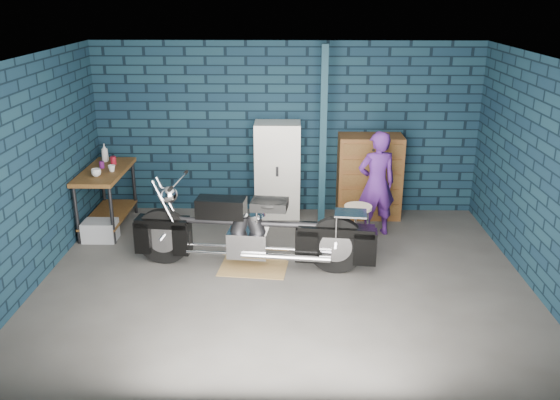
{
  "coord_description": "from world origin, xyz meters",
  "views": [
    {
      "loc": [
        0.09,
        -6.65,
        3.41
      ],
      "look_at": [
        -0.05,
        0.3,
        0.94
      ],
      "focal_mm": 38.0,
      "sensor_mm": 36.0,
      "label": 1
    }
  ],
  "objects_px": {
    "storage_bin": "(100,231)",
    "locker": "(278,170)",
    "motorcycle": "(253,225)",
    "tool_chest": "(369,177)",
    "shop_stool": "(357,229)",
    "person": "(377,184)",
    "workbench": "(107,199)"
  },
  "relations": [
    {
      "from": "locker",
      "to": "shop_stool",
      "type": "xyz_separation_m",
      "value": [
        1.12,
        -1.4,
        -0.41
      ]
    },
    {
      "from": "workbench",
      "to": "motorcycle",
      "type": "height_order",
      "value": "motorcycle"
    },
    {
      "from": "motorcycle",
      "to": "locker",
      "type": "xyz_separation_m",
      "value": [
        0.26,
        1.9,
        0.17
      ]
    },
    {
      "from": "motorcycle",
      "to": "person",
      "type": "xyz_separation_m",
      "value": [
        1.71,
        1.17,
        0.19
      ]
    },
    {
      "from": "workbench",
      "to": "tool_chest",
      "type": "bearing_deg",
      "value": 8.06
    },
    {
      "from": "locker",
      "to": "person",
      "type": "bearing_deg",
      "value": -26.97
    },
    {
      "from": "person",
      "to": "tool_chest",
      "type": "distance_m",
      "value": 0.75
    },
    {
      "from": "tool_chest",
      "to": "shop_stool",
      "type": "height_order",
      "value": "tool_chest"
    },
    {
      "from": "person",
      "to": "locker",
      "type": "relative_size",
      "value": 1.03
    },
    {
      "from": "workbench",
      "to": "storage_bin",
      "type": "distance_m",
      "value": 0.59
    },
    {
      "from": "shop_stool",
      "to": "workbench",
      "type": "bearing_deg",
      "value": 167.12
    },
    {
      "from": "motorcycle",
      "to": "storage_bin",
      "type": "height_order",
      "value": "motorcycle"
    },
    {
      "from": "motorcycle",
      "to": "shop_stool",
      "type": "relative_size",
      "value": 3.92
    },
    {
      "from": "motorcycle",
      "to": "storage_bin",
      "type": "relative_size",
      "value": 5.68
    },
    {
      "from": "tool_chest",
      "to": "motorcycle",
      "type": "bearing_deg",
      "value": -131.79
    },
    {
      "from": "storage_bin",
      "to": "tool_chest",
      "type": "xyz_separation_m",
      "value": [
        3.96,
        1.06,
        0.51
      ]
    },
    {
      "from": "storage_bin",
      "to": "shop_stool",
      "type": "xyz_separation_m",
      "value": [
        3.65,
        -0.34,
        0.19
      ]
    },
    {
      "from": "motorcycle",
      "to": "tool_chest",
      "type": "xyz_separation_m",
      "value": [
        1.7,
        1.9,
        0.07
      ]
    },
    {
      "from": "locker",
      "to": "tool_chest",
      "type": "distance_m",
      "value": 1.44
    },
    {
      "from": "motorcycle",
      "to": "tool_chest",
      "type": "relative_size",
      "value": 2.03
    },
    {
      "from": "storage_bin",
      "to": "workbench",
      "type": "bearing_deg",
      "value": 92.29
    },
    {
      "from": "workbench",
      "to": "tool_chest",
      "type": "height_order",
      "value": "tool_chest"
    },
    {
      "from": "motorcycle",
      "to": "tool_chest",
      "type": "distance_m",
      "value": 2.55
    },
    {
      "from": "workbench",
      "to": "person",
      "type": "relative_size",
      "value": 0.9
    },
    {
      "from": "storage_bin",
      "to": "locker",
      "type": "bearing_deg",
      "value": 22.84
    },
    {
      "from": "locker",
      "to": "shop_stool",
      "type": "height_order",
      "value": "locker"
    },
    {
      "from": "workbench",
      "to": "tool_chest",
      "type": "xyz_separation_m",
      "value": [
        3.98,
        0.56,
        0.2
      ]
    },
    {
      "from": "tool_chest",
      "to": "storage_bin",
      "type": "bearing_deg",
      "value": -164.97
    },
    {
      "from": "workbench",
      "to": "shop_stool",
      "type": "bearing_deg",
      "value": -12.88
    },
    {
      "from": "person",
      "to": "storage_bin",
      "type": "height_order",
      "value": "person"
    },
    {
      "from": "storage_bin",
      "to": "tool_chest",
      "type": "bearing_deg",
      "value": 15.03
    },
    {
      "from": "locker",
      "to": "shop_stool",
      "type": "relative_size",
      "value": 2.22
    }
  ]
}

